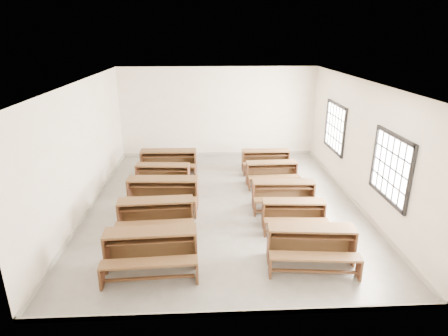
{
  "coord_description": "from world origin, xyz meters",
  "views": [
    {
      "loc": [
        -0.45,
        -9.07,
        4.28
      ],
      "look_at": [
        0.0,
        0.0,
        1.0
      ],
      "focal_mm": 30.0,
      "sensor_mm": 36.0,
      "label": 1
    }
  ],
  "objects_px": {
    "desk_set_1": "(156,213)",
    "desk_set_2": "(163,191)",
    "desk_set_3": "(163,174)",
    "desk_set_8": "(272,171)",
    "desk_set_9": "(266,159)",
    "desk_set_4": "(169,161)",
    "desk_set_7": "(283,192)",
    "desk_set_0": "(151,247)",
    "desk_set_6": "(294,212)",
    "desk_set_5": "(311,242)"
  },
  "relations": [
    {
      "from": "desk_set_7",
      "to": "desk_set_1",
      "type": "bearing_deg",
      "value": -158.22
    },
    {
      "from": "desk_set_1",
      "to": "desk_set_5",
      "type": "height_order",
      "value": "desk_set_1"
    },
    {
      "from": "desk_set_3",
      "to": "desk_set_7",
      "type": "relative_size",
      "value": 0.99
    },
    {
      "from": "desk_set_8",
      "to": "desk_set_9",
      "type": "distance_m",
      "value": 1.15
    },
    {
      "from": "desk_set_0",
      "to": "desk_set_4",
      "type": "bearing_deg",
      "value": 88.55
    },
    {
      "from": "desk_set_4",
      "to": "desk_set_8",
      "type": "height_order",
      "value": "desk_set_4"
    },
    {
      "from": "desk_set_1",
      "to": "desk_set_9",
      "type": "distance_m",
      "value": 4.96
    },
    {
      "from": "desk_set_5",
      "to": "desk_set_4",
      "type": "bearing_deg",
      "value": 127.8
    },
    {
      "from": "desk_set_2",
      "to": "desk_set_4",
      "type": "relative_size",
      "value": 1.03
    },
    {
      "from": "desk_set_3",
      "to": "desk_set_5",
      "type": "bearing_deg",
      "value": -46.11
    },
    {
      "from": "desk_set_0",
      "to": "desk_set_8",
      "type": "height_order",
      "value": "desk_set_0"
    },
    {
      "from": "desk_set_1",
      "to": "desk_set_2",
      "type": "height_order",
      "value": "desk_set_2"
    },
    {
      "from": "desk_set_2",
      "to": "desk_set_9",
      "type": "height_order",
      "value": "desk_set_2"
    },
    {
      "from": "desk_set_1",
      "to": "desk_set_7",
      "type": "bearing_deg",
      "value": 16.3
    },
    {
      "from": "desk_set_2",
      "to": "desk_set_4",
      "type": "distance_m",
      "value": 2.48
    },
    {
      "from": "desk_set_2",
      "to": "desk_set_6",
      "type": "height_order",
      "value": "desk_set_2"
    },
    {
      "from": "desk_set_1",
      "to": "desk_set_6",
      "type": "xyz_separation_m",
      "value": [
        3.16,
        0.04,
        -0.07
      ]
    },
    {
      "from": "desk_set_3",
      "to": "desk_set_7",
      "type": "bearing_deg",
      "value": -20.24
    },
    {
      "from": "desk_set_2",
      "to": "desk_set_3",
      "type": "distance_m",
      "value": 1.4
    },
    {
      "from": "desk_set_8",
      "to": "desk_set_9",
      "type": "relative_size",
      "value": 0.99
    },
    {
      "from": "desk_set_4",
      "to": "desk_set_6",
      "type": "xyz_separation_m",
      "value": [
        3.21,
        -3.65,
        -0.09
      ]
    },
    {
      "from": "desk_set_5",
      "to": "desk_set_9",
      "type": "bearing_deg",
      "value": 96.29
    },
    {
      "from": "desk_set_2",
      "to": "desk_set_9",
      "type": "bearing_deg",
      "value": 43.8
    },
    {
      "from": "desk_set_6",
      "to": "desk_set_0",
      "type": "bearing_deg",
      "value": -150.62
    },
    {
      "from": "desk_set_2",
      "to": "desk_set_5",
      "type": "distance_m",
      "value": 4.08
    },
    {
      "from": "desk_set_0",
      "to": "desk_set_4",
      "type": "distance_m",
      "value": 5.14
    },
    {
      "from": "desk_set_2",
      "to": "desk_set_9",
      "type": "xyz_separation_m",
      "value": [
        3.07,
        2.66,
        -0.07
      ]
    },
    {
      "from": "desk_set_1",
      "to": "desk_set_3",
      "type": "bearing_deg",
      "value": 89.59
    },
    {
      "from": "desk_set_3",
      "to": "desk_set_5",
      "type": "distance_m",
      "value": 5.18
    },
    {
      "from": "desk_set_7",
      "to": "desk_set_8",
      "type": "distance_m",
      "value": 1.62
    },
    {
      "from": "desk_set_0",
      "to": "desk_set_1",
      "type": "height_order",
      "value": "desk_set_0"
    },
    {
      "from": "desk_set_5",
      "to": "desk_set_7",
      "type": "xyz_separation_m",
      "value": [
        -0.04,
        2.51,
        -0.02
      ]
    },
    {
      "from": "desk_set_0",
      "to": "desk_set_5",
      "type": "height_order",
      "value": "desk_set_0"
    },
    {
      "from": "desk_set_4",
      "to": "desk_set_5",
      "type": "xyz_separation_m",
      "value": [
        3.22,
        -5.09,
        -0.02
      ]
    },
    {
      "from": "desk_set_8",
      "to": "desk_set_9",
      "type": "bearing_deg",
      "value": 88.65
    },
    {
      "from": "desk_set_2",
      "to": "desk_set_8",
      "type": "distance_m",
      "value": 3.42
    },
    {
      "from": "desk_set_6",
      "to": "desk_set_8",
      "type": "height_order",
      "value": "desk_set_8"
    },
    {
      "from": "desk_set_3",
      "to": "desk_set_8",
      "type": "height_order",
      "value": "desk_set_3"
    },
    {
      "from": "desk_set_9",
      "to": "desk_set_8",
      "type": "bearing_deg",
      "value": -89.61
    },
    {
      "from": "desk_set_0",
      "to": "desk_set_9",
      "type": "bearing_deg",
      "value": 57.56
    },
    {
      "from": "desk_set_0",
      "to": "desk_set_8",
      "type": "distance_m",
      "value": 5.15
    },
    {
      "from": "desk_set_3",
      "to": "desk_set_4",
      "type": "height_order",
      "value": "desk_set_4"
    },
    {
      "from": "desk_set_3",
      "to": "desk_set_2",
      "type": "bearing_deg",
      "value": -79.29
    },
    {
      "from": "desk_set_5",
      "to": "desk_set_9",
      "type": "height_order",
      "value": "desk_set_5"
    },
    {
      "from": "desk_set_3",
      "to": "desk_set_8",
      "type": "distance_m",
      "value": 3.23
    },
    {
      "from": "desk_set_1",
      "to": "desk_set_9",
      "type": "xyz_separation_m",
      "value": [
        3.1,
        3.87,
        -0.04
      ]
    },
    {
      "from": "desk_set_0",
      "to": "desk_set_8",
      "type": "xyz_separation_m",
      "value": [
        3.02,
        4.17,
        -0.06
      ]
    },
    {
      "from": "desk_set_7",
      "to": "desk_set_3",
      "type": "bearing_deg",
      "value": 157.76
    },
    {
      "from": "desk_set_5",
      "to": "desk_set_6",
      "type": "relative_size",
      "value": 1.19
    },
    {
      "from": "desk_set_4",
      "to": "desk_set_9",
      "type": "xyz_separation_m",
      "value": [
        3.14,
        0.18,
        -0.06
      ]
    }
  ]
}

